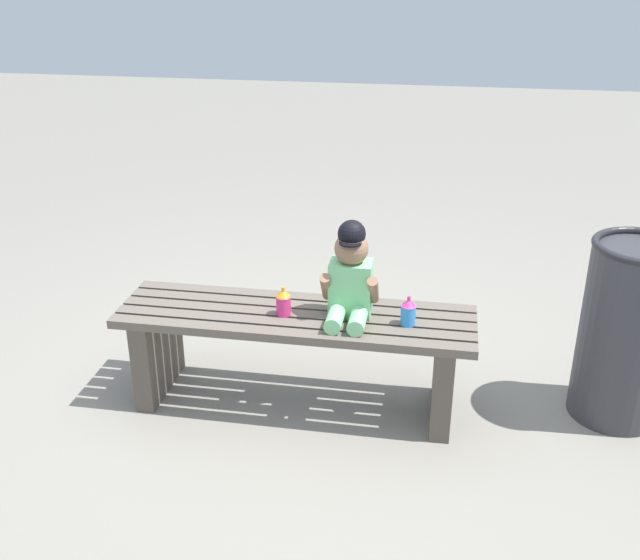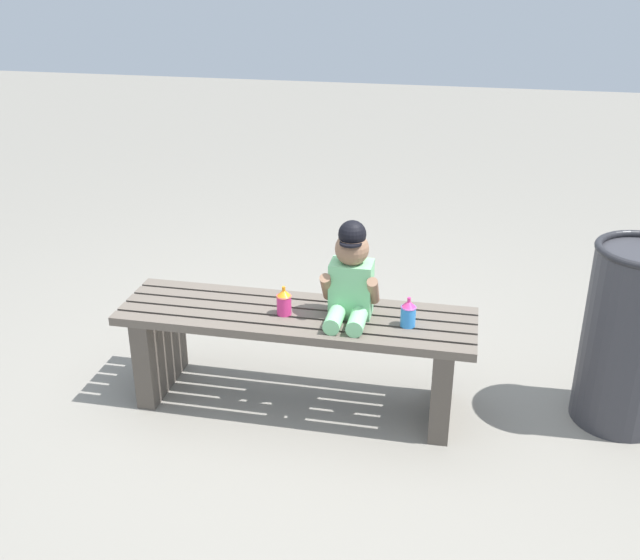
# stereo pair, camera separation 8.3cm
# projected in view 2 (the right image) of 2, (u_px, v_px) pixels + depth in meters

# --- Properties ---
(ground_plane) EXTENTS (16.00, 16.00, 0.00)m
(ground_plane) POSITION_uv_depth(u_px,v_px,m) (297.00, 400.00, 3.22)
(ground_plane) COLOR gray
(park_bench) EXTENTS (1.47, 0.40, 0.43)m
(park_bench) POSITION_uv_depth(u_px,v_px,m) (296.00, 343.00, 3.10)
(park_bench) COLOR #60564C
(park_bench) RESTS_ON ground_plane
(child_figure) EXTENTS (0.23, 0.27, 0.40)m
(child_figure) POSITION_uv_depth(u_px,v_px,m) (351.00, 276.00, 2.94)
(child_figure) COLOR #7FCC8C
(child_figure) RESTS_ON park_bench
(sippy_cup_left) EXTENTS (0.06, 0.06, 0.12)m
(sippy_cup_left) POSITION_uv_depth(u_px,v_px,m) (284.00, 301.00, 3.00)
(sippy_cup_left) COLOR #E5337F
(sippy_cup_left) RESTS_ON park_bench
(sippy_cup_right) EXTENTS (0.06, 0.06, 0.12)m
(sippy_cup_right) POSITION_uv_depth(u_px,v_px,m) (408.00, 313.00, 2.91)
(sippy_cup_right) COLOR #338CE5
(sippy_cup_right) RESTS_ON park_bench
(trash_bin) EXTENTS (0.38, 0.38, 0.77)m
(trash_bin) POSITION_uv_depth(u_px,v_px,m) (630.00, 336.00, 2.94)
(trash_bin) COLOR #333338
(trash_bin) RESTS_ON ground_plane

